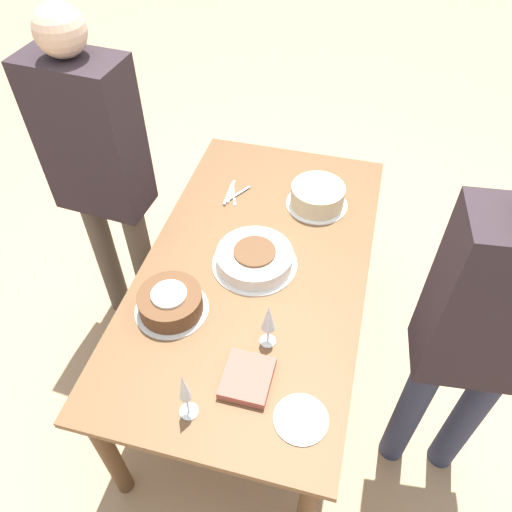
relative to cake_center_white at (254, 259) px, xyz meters
name	(u,v)px	position (x,y,z in m)	size (l,w,h in m)	color
ground_plane	(256,357)	(0.00, 0.01, -0.77)	(12.00, 12.00, 0.00)	tan
dining_table	(256,279)	(0.00, 0.01, -0.13)	(1.70, 0.94, 0.74)	brown
cake_center_white	(254,259)	(0.00, 0.00, 0.00)	(0.36, 0.36, 0.08)	white
cake_front_chocolate	(171,302)	(0.31, -0.25, 0.01)	(0.29, 0.29, 0.10)	white
cake_back_decorated	(317,196)	(-0.45, 0.19, 0.02)	(0.29, 0.29, 0.11)	white
wine_glass_near	(269,319)	(0.36, 0.15, 0.11)	(0.06, 0.06, 0.21)	silver
wine_glass_far	(184,389)	(0.70, -0.04, 0.12)	(0.06, 0.06, 0.24)	silver
dessert_plate_right	(301,419)	(0.63, 0.32, -0.03)	(0.18, 0.18, 0.01)	white
fork_pile	(233,193)	(-0.42, -0.22, -0.03)	(0.19, 0.10, 0.01)	silver
napkin_stack	(247,378)	(0.54, 0.11, -0.02)	(0.19, 0.17, 0.03)	#B75B4C
person_cutting	(98,165)	(-0.14, -0.73, 0.24)	(0.25, 0.42, 1.68)	#4C4238
person_watching	(487,329)	(0.31, 0.84, 0.22)	(0.26, 0.42, 1.64)	#2D334C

